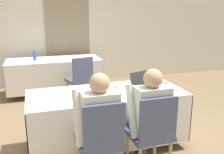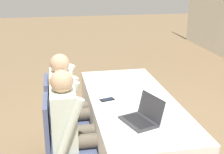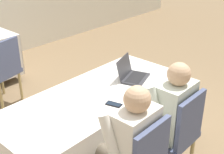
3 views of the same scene
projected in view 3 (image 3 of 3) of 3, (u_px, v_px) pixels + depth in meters
conference_table_near at (96, 110)px, 3.02m from camera, size 1.98×0.84×0.75m
laptop at (132, 75)px, 3.23m from camera, size 0.39×0.35×0.22m
cell_phone at (114, 104)px, 2.77m from camera, size 0.11×0.16×0.01m
paper_beside_laptop at (20, 115)px, 2.62m from camera, size 0.29×0.34×0.00m
chair_near_right at (176, 132)px, 2.79m from camera, size 0.44×0.44×0.92m
chair_far_spare at (2, 69)px, 4.04m from camera, size 0.53×0.53×0.92m
person_checkered_shirt at (127, 142)px, 2.41m from camera, size 0.50×0.52×1.18m
person_white_shirt at (167, 113)px, 2.79m from camera, size 0.50×0.52×1.18m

